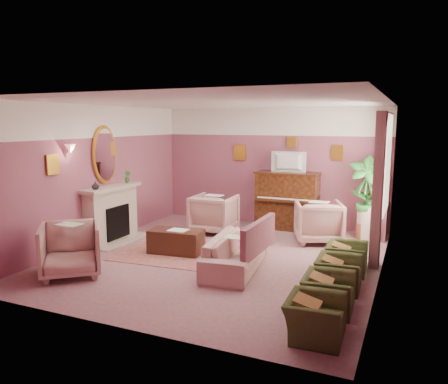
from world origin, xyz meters
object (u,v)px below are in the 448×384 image
at_px(olive_chair_a, 315,311).
at_px(olive_chair_b, 328,287).
at_px(sofa, 236,247).
at_px(coffee_table, 176,242).
at_px(floral_armchair_right, 319,220).
at_px(television, 288,160).
at_px(olive_chair_d, 347,253).
at_px(floral_armchair_left, 214,212).
at_px(piano, 287,201).
at_px(floral_armchair_front, 70,247).
at_px(side_table, 369,222).
at_px(olive_chair_c, 339,268).

distance_m(olive_chair_a, olive_chair_b, 0.82).
bearing_deg(sofa, olive_chair_b, -30.94).
xyz_separation_m(coffee_table, floral_armchair_right, (2.30, 1.87, 0.25)).
xyz_separation_m(television, olive_chair_d, (1.72, -2.46, -1.28)).
bearing_deg(floral_armchair_left, piano, 35.70).
relative_size(coffee_table, floral_armchair_front, 1.05).
height_order(piano, floral_armchair_front, piano).
height_order(sofa, olive_chair_b, sofa).
relative_size(floral_armchair_left, side_table, 1.36).
distance_m(floral_armchair_left, olive_chair_a, 5.05).
bearing_deg(piano, floral_armchair_left, -144.30).
xyz_separation_m(sofa, olive_chair_d, (1.73, 0.60, -0.07)).
bearing_deg(floral_armchair_right, side_table, 37.64).
xyz_separation_m(coffee_table, olive_chair_d, (3.11, 0.23, 0.09)).
xyz_separation_m(piano, olive_chair_a, (1.72, -4.97, -0.33)).
relative_size(olive_chair_a, olive_chair_b, 1.00).
bearing_deg(piano, olive_chair_d, -55.64).
bearing_deg(olive_chair_a, television, 109.25).
relative_size(floral_armchair_left, floral_armchair_right, 1.00).
bearing_deg(floral_armchair_right, coffee_table, -140.98).
bearing_deg(side_table, television, 176.60).
bearing_deg(side_table, olive_chair_d, -93.27).
distance_m(coffee_table, olive_chair_c, 3.16).
distance_m(television, olive_chair_a, 5.37).
relative_size(coffee_table, floral_armchair_right, 1.05).
xyz_separation_m(floral_armchair_left, olive_chair_b, (3.13, -3.14, -0.16)).
height_order(coffee_table, olive_chair_b, olive_chair_b).
height_order(piano, olive_chair_a, piano).
bearing_deg(piano, olive_chair_b, -67.52).
xyz_separation_m(floral_armchair_front, olive_chair_a, (4.06, -0.49, -0.16)).
xyz_separation_m(piano, floral_armchair_front, (-2.34, -4.48, -0.18)).
xyz_separation_m(piano, television, (0.00, -0.05, 0.95)).
bearing_deg(floral_armchair_front, olive_chair_c, 15.79).
height_order(television, olive_chair_a, television).
distance_m(television, sofa, 3.30).
height_order(television, sofa, television).
xyz_separation_m(floral_armchair_front, olive_chair_b, (4.06, 0.33, -0.16)).
distance_m(olive_chair_a, olive_chair_c, 1.64).
relative_size(olive_chair_a, olive_chair_d, 1.00).
bearing_deg(floral_armchair_front, sofa, 30.35).
xyz_separation_m(coffee_table, olive_chair_b, (3.11, -1.41, 0.09)).
xyz_separation_m(coffee_table, olive_chair_a, (3.11, -2.23, 0.09)).
bearing_deg(olive_chair_c, coffee_table, 169.33).
relative_size(floral_armchair_left, olive_chair_a, 1.29).
xyz_separation_m(coffee_table, side_table, (3.24, 2.59, 0.12)).
bearing_deg(side_table, sofa, -122.20).
distance_m(television, olive_chair_d, 3.27).
bearing_deg(olive_chair_c, olive_chair_a, -90.00).
xyz_separation_m(olive_chair_d, side_table, (0.13, 2.35, 0.03)).
bearing_deg(floral_armchair_right, sofa, -112.47).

